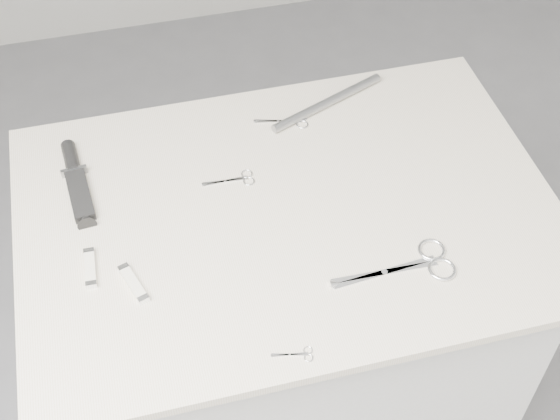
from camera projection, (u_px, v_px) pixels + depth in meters
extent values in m
cube|color=silver|center=(287.00, 345.00, 1.80)|extent=(0.90, 0.60, 0.90)
cube|color=beige|center=(288.00, 213.00, 1.46)|extent=(1.00, 0.70, 0.02)
cube|color=silver|center=(384.00, 272.00, 1.35)|extent=(0.19, 0.04, 0.00)
cylinder|color=silver|center=(385.00, 272.00, 1.35)|extent=(0.01, 0.01, 0.01)
torus|color=silver|center=(431.00, 250.00, 1.38)|extent=(0.05, 0.05, 0.01)
torus|color=silver|center=(442.00, 269.00, 1.35)|extent=(0.05, 0.05, 0.01)
cube|color=silver|center=(225.00, 181.00, 1.50)|extent=(0.09, 0.02, 0.00)
cylinder|color=silver|center=(225.00, 181.00, 1.50)|extent=(0.00, 0.00, 0.00)
torus|color=silver|center=(247.00, 174.00, 1.51)|extent=(0.02, 0.02, 0.00)
torus|color=silver|center=(249.00, 181.00, 1.50)|extent=(0.02, 0.02, 0.00)
cube|color=silver|center=(278.00, 121.00, 1.61)|extent=(0.10, 0.04, 0.00)
cylinder|color=silver|center=(278.00, 121.00, 1.61)|extent=(0.01, 0.01, 0.00)
torus|color=silver|center=(302.00, 117.00, 1.62)|extent=(0.03, 0.03, 0.00)
torus|color=silver|center=(302.00, 125.00, 1.60)|extent=(0.03, 0.03, 0.00)
cube|color=silver|center=(290.00, 355.00, 1.24)|extent=(0.06, 0.02, 0.00)
cylinder|color=silver|center=(290.00, 355.00, 1.24)|extent=(0.00, 0.00, 0.00)
torus|color=silver|center=(308.00, 350.00, 1.25)|extent=(0.02, 0.02, 0.00)
torus|color=silver|center=(309.00, 358.00, 1.24)|extent=(0.02, 0.02, 0.00)
cube|color=black|center=(80.00, 195.00, 1.46)|extent=(0.05, 0.13, 0.02)
cube|color=gray|center=(74.00, 171.00, 1.50)|extent=(0.05, 0.01, 0.02)
cylinder|color=black|center=(71.00, 158.00, 1.53)|extent=(0.03, 0.08, 0.03)
cube|color=silver|center=(133.00, 284.00, 1.33)|extent=(0.04, 0.09, 0.01)
cube|color=silver|center=(124.00, 268.00, 1.35)|extent=(0.02, 0.02, 0.01)
cube|color=silver|center=(143.00, 299.00, 1.31)|extent=(0.02, 0.02, 0.01)
cube|color=silver|center=(90.00, 268.00, 1.35)|extent=(0.02, 0.08, 0.01)
cube|color=silver|center=(89.00, 252.00, 1.37)|extent=(0.02, 0.01, 0.01)
cube|color=silver|center=(91.00, 285.00, 1.33)|extent=(0.02, 0.01, 0.01)
cylinder|color=gray|center=(327.00, 102.00, 1.64)|extent=(0.27, 0.12, 0.02)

